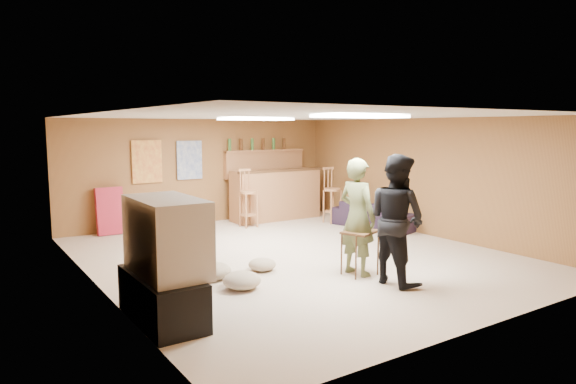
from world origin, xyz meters
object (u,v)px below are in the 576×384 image
bar_counter (276,195)px  tray_table (360,253)px  person_black (397,219)px  person_olive (357,217)px  tv_body (167,236)px  sofa (376,215)px

bar_counter → tray_table: bearing=-107.4°
person_black → tray_table: 0.77m
bar_counter → person_olive: size_ratio=1.24×
tv_body → person_olive: person_olive is taller
person_olive → sofa: (2.57, 2.35, -0.55)m
bar_counter → person_black: 5.01m
tv_body → person_black: (2.94, -0.40, -0.06)m
tv_body → tray_table: tv_body is taller
tv_body → sofa: bearing=25.3°
bar_counter → person_black: bearing=-104.0°
person_olive → tray_table: bearing=-173.6°
tray_table → tv_body: bearing=-177.3°
person_olive → bar_counter: bearing=-26.4°
bar_counter → tray_table: bar_counter is taller
bar_counter → person_olive: person_olive is taller
person_black → tray_table: (-0.14, 0.53, -0.54)m
person_black → tv_body: bearing=80.8°
bar_counter → tv_body: bearing=-133.0°
person_olive → person_black: person_black is taller
person_olive → tray_table: 0.50m
tv_body → tray_table: (2.80, 0.13, -0.59)m
tv_body → bar_counter: size_ratio=0.55×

